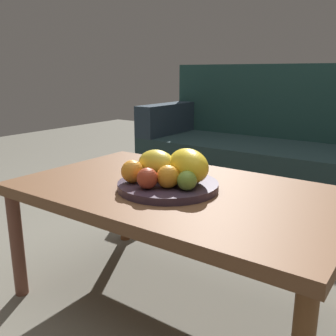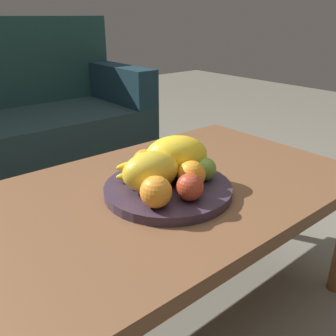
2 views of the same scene
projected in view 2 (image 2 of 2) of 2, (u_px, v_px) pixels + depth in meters
The scene contains 11 objects.
ground_plane at pixel (166, 310), 1.20m from camera, with size 8.00×8.00×0.00m, color slate.
coffee_table at pixel (165, 202), 1.04m from camera, with size 1.15×0.69×0.46m.
fruit_bowl at pixel (168, 189), 0.98m from camera, with size 0.35×0.35×0.03m, color #392B3C.
melon_large_front at pixel (176, 156), 1.01m from camera, with size 0.18×0.12×0.12m, color yellow.
melon_smaller_beside at pixel (151, 171), 0.93m from camera, with size 0.15×0.11×0.11m, color gold.
orange_front at pixel (191, 175), 0.95m from camera, with size 0.08×0.08×0.08m, color orange.
orange_left at pixel (145, 162), 1.03m from camera, with size 0.07×0.07×0.07m, color orange.
orange_right at pixel (156, 192), 0.85m from camera, with size 0.08×0.08×0.08m, color orange.
apple_front at pixel (190, 187), 0.89m from camera, with size 0.07×0.07×0.07m, color #AD3D24.
apple_left at pixel (205, 169), 1.00m from camera, with size 0.06×0.06×0.06m, color olive.
banana_bunch at pixel (144, 172), 0.99m from camera, with size 0.16×0.10×0.06m.
Camera 2 is at (-0.58, -0.71, 0.91)m, focal length 38.55 mm.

